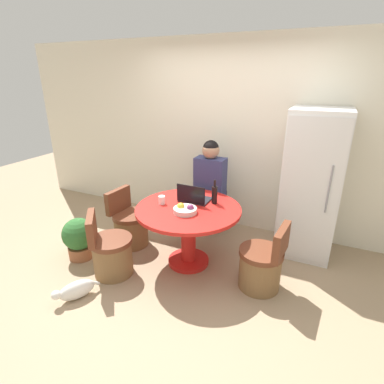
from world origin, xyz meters
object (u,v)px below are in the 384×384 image
(person_seated, at_px, (211,183))
(potted_plant, at_px, (79,237))
(chair_right_side, at_px, (262,266))
(cat, at_px, (76,290))
(dining_table, at_px, (188,222))
(chair_left_side, at_px, (130,226))
(refrigerator, at_px, (311,185))
(bottle, at_px, (214,194))
(laptop, at_px, (194,198))
(chair_near_left_corner, at_px, (111,253))
(fruit_bowl, at_px, (185,210))

(person_seated, distance_m, potted_plant, 1.81)
(person_seated, bearing_deg, chair_right_side, 136.08)
(cat, xyz_separation_m, potted_plant, (-0.50, 0.59, 0.18))
(dining_table, height_order, chair_left_side, chair_left_side)
(cat, bearing_deg, chair_left_side, -144.86)
(refrigerator, relative_size, bottle, 6.30)
(person_seated, height_order, potted_plant, person_seated)
(dining_table, relative_size, person_seated, 0.89)
(refrigerator, xyz_separation_m, potted_plant, (-2.46, -1.32, -0.61))
(chair_left_side, relative_size, laptop, 2.14)
(chair_left_side, distance_m, cat, 1.13)
(refrigerator, height_order, cat, refrigerator)
(laptop, bearing_deg, cat, 58.78)
(laptop, xyz_separation_m, bottle, (0.24, 0.05, 0.07))
(dining_table, relative_size, chair_near_left_corner, 1.60)
(dining_table, height_order, bottle, bottle)
(chair_near_left_corner, height_order, cat, chair_near_left_corner)
(laptop, bearing_deg, chair_right_side, 163.44)
(bottle, bearing_deg, dining_table, -133.00)
(laptop, xyz_separation_m, cat, (-0.74, -1.23, -0.67))
(dining_table, height_order, potted_plant, dining_table)
(chair_left_side, bearing_deg, potted_plant, 148.97)
(chair_left_side, relative_size, chair_right_side, 1.00)
(person_seated, relative_size, cat, 3.12)
(person_seated, bearing_deg, potted_plant, 46.25)
(potted_plant, bearing_deg, chair_right_side, 9.83)
(dining_table, bearing_deg, chair_right_side, -5.16)
(dining_table, height_order, fruit_bowl, fruit_bowl)
(chair_right_side, height_order, fruit_bowl, fruit_bowl)
(refrigerator, xyz_separation_m, bottle, (-0.99, -0.63, -0.05))
(chair_right_side, distance_m, fruit_bowl, 0.99)
(dining_table, distance_m, potted_plant, 1.36)
(refrigerator, height_order, chair_right_side, refrigerator)
(laptop, xyz_separation_m, potted_plant, (-1.24, -0.64, -0.49))
(refrigerator, bearing_deg, dining_table, -144.27)
(laptop, relative_size, cat, 0.81)
(bottle, bearing_deg, chair_right_side, -25.54)
(refrigerator, relative_size, chair_left_side, 2.38)
(dining_table, xyz_separation_m, chair_near_left_corner, (-0.69, -0.55, -0.28))
(chair_right_side, bearing_deg, laptop, -101.40)
(chair_near_left_corner, distance_m, person_seated, 1.59)
(bottle, xyz_separation_m, cat, (-0.98, -1.28, -0.74))
(chair_near_left_corner, xyz_separation_m, person_seated, (0.65, 1.37, 0.48))
(fruit_bowl, bearing_deg, chair_near_left_corner, -150.04)
(chair_near_left_corner, distance_m, potted_plant, 0.57)
(refrigerator, relative_size, chair_near_left_corner, 2.38)
(chair_left_side, height_order, chair_near_left_corner, same)
(chair_left_side, xyz_separation_m, laptop, (0.87, 0.12, 0.51))
(dining_table, bearing_deg, potted_plant, -160.27)
(chair_near_left_corner, bearing_deg, chair_left_side, -21.47)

